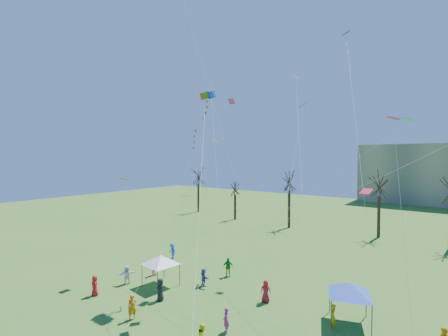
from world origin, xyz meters
The scene contains 6 objects.
bare_tree_row centered at (2.24, 36.37, 6.63)m, with size 70.30×8.35×9.75m.
big_box_kite centered at (-6.15, 9.45, 13.80)m, with size 5.73×7.18×21.94m.
canopy_tent_white centered at (-8.46, 6.81, 2.37)m, with size 3.71×3.71×2.80m.
canopy_tent_blue centered at (7.18, 10.38, 2.47)m, with size 3.65×3.65×2.91m.
festival_crowd centered at (-0.92, 6.00, 0.88)m, with size 26.84×13.35×1.84m.
small_kites_aloft centered at (0.33, 10.78, 13.99)m, with size 29.61×18.05×32.28m.
Camera 1 is at (13.04, -12.28, 11.75)m, focal length 25.00 mm.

